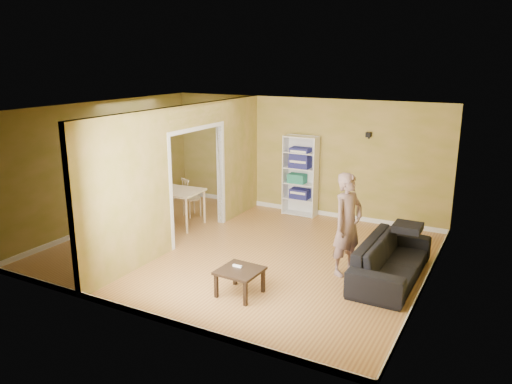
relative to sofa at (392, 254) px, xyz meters
The scene contains 16 objects.
room_shell 2.84m from the sofa, behind, with size 6.50×6.50×6.50m.
partition 4.00m from the sofa, behind, with size 0.22×5.50×2.60m, color tan, non-canonical shape.
wall_speaker 3.20m from the sofa, 115.04° to the left, with size 0.10×0.10×0.10m, color black.
sofa is the anchor object (origin of this frame).
person 0.92m from the sofa, 167.49° to the right, with size 0.56×0.72×1.98m, color slate.
bookshelf 3.65m from the sofa, 136.80° to the left, with size 0.75×0.33×1.79m.
paper_box_navy_a 3.59m from the sofa, 137.32° to the left, with size 0.43×0.28×0.22m, color navy.
paper_box_teal 3.67m from the sofa, 138.16° to the left, with size 0.39×0.25×0.20m, color #146258.
paper_box_navy_b 3.68m from the sofa, 137.47° to the left, with size 0.45×0.29×0.23m, color navy.
paper_box_navy_c 3.73m from the sofa, 137.46° to the left, with size 0.43×0.28×0.22m, color navy.
coffee_table 2.48m from the sofa, 138.17° to the right, with size 0.61×0.61×0.40m.
game_controller 2.49m from the sofa, 140.48° to the right, with size 0.14×0.04×0.03m, color white.
dining_table 4.77m from the sofa, behind, with size 1.22×0.82×0.76m.
chair_left 5.45m from the sofa, behind, with size 0.46×0.46×1.01m, color tan, non-canonical shape.
chair_near 4.76m from the sofa, behind, with size 0.47×0.47×1.03m, color tan, non-canonical shape.
chair_far 4.87m from the sofa, 165.83° to the left, with size 0.40×0.40×0.88m, color tan, non-canonical shape.
Camera 1 is at (4.29, -7.43, 3.43)m, focal length 35.00 mm.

